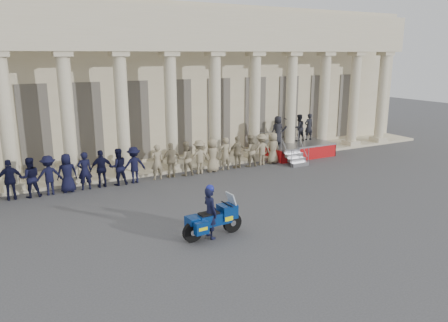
% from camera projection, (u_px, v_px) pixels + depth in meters
% --- Properties ---
extents(ground, '(90.00, 90.00, 0.00)m').
position_uv_depth(ground, '(221.00, 224.00, 16.25)').
color(ground, '#3C3C3F').
rests_on(ground, ground).
extents(building, '(40.00, 12.50, 9.00)m').
position_uv_depth(building, '(112.00, 80.00, 27.74)').
color(building, '#C1B390').
rests_on(building, ground).
extents(officer_rank, '(20.94, 0.68, 1.80)m').
position_uv_depth(officer_rank, '(98.00, 169.00, 20.48)').
color(officer_rank, black).
rests_on(officer_rank, ground).
extents(reviewing_stand, '(4.10, 3.97, 2.51)m').
position_uv_depth(reviewing_stand, '(293.00, 135.00, 26.94)').
color(reviewing_stand, gray).
rests_on(reviewing_stand, ground).
extents(motorcycle, '(2.30, 0.95, 1.47)m').
position_uv_depth(motorcycle, '(213.00, 219.00, 15.00)').
color(motorcycle, black).
rests_on(motorcycle, ground).
extents(rider, '(0.47, 0.69, 1.91)m').
position_uv_depth(rider, '(210.00, 212.00, 14.86)').
color(rider, black).
rests_on(rider, ground).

